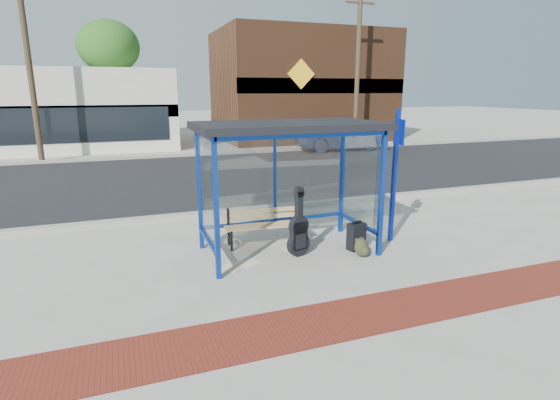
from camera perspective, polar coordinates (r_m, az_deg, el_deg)
name	(u,v)px	position (r m, az deg, el deg)	size (l,w,h in m)	color
ground	(288,251)	(8.33, 1.08, -6.73)	(120.00, 120.00, 0.00)	#B2ADA0
brick_paver_strip	(357,316)	(6.19, 10.08, -14.66)	(60.00, 1.00, 0.01)	maroon
curb_near	(246,210)	(10.93, -4.41, -1.32)	(60.00, 0.25, 0.12)	gray
street_asphalt	(207,176)	(15.79, -9.47, 3.13)	(60.00, 10.00, 0.00)	black
curb_far	(186,155)	(20.75, -12.15, 5.78)	(60.00, 0.25, 0.12)	gray
far_sidewalk	(181,151)	(22.63, -12.84, 6.27)	(60.00, 4.00, 0.01)	#B2ADA0
bus_shelter	(287,142)	(7.90, 0.96, 7.63)	(3.30, 1.80, 2.42)	navy
storefront_brown	(301,86)	(27.93, 2.79, 14.61)	(10.00, 7.08, 6.40)	#59331E
tree_mid	(109,47)	(29.36, -21.48, 18.07)	(3.60, 3.60, 7.03)	#4C3826
tree_right	(341,54)	(33.11, 7.93, 18.32)	(3.60, 3.60, 7.03)	#4C3826
utility_pole_west	(29,61)	(20.93, -30.00, 15.46)	(1.60, 0.24, 8.00)	#4C3826
utility_pole_east	(358,67)	(23.82, 10.10, 16.68)	(1.60, 0.24, 8.00)	#4C3826
bench	(265,223)	(8.59, -1.97, -3.06)	(1.62, 0.52, 0.75)	black
guitar_bag	(299,232)	(7.98, 2.45, -4.26)	(0.47, 0.24, 1.23)	black
suitcase	(356,237)	(8.45, 9.94, -4.73)	(0.37, 0.28, 0.57)	black
backpack	(362,248)	(8.17, 10.66, -6.17)	(0.33, 0.30, 0.35)	#2B2D19
sign_post	(395,169)	(8.84, 14.79, 3.96)	(0.10, 0.33, 2.63)	#0D2497
newspaper_a	(249,263)	(7.81, -4.06, -8.21)	(0.39, 0.31, 0.01)	white
newspaper_b	(232,267)	(7.67, -6.29, -8.68)	(0.41, 0.32, 0.01)	white
newspaper_c	(291,250)	(8.41, 1.42, -6.49)	(0.35, 0.27, 0.01)	white
parked_car	(341,136)	(22.44, 7.99, 8.31)	(1.56, 4.48, 1.48)	#182344
fire_hydrant	(373,139)	(25.02, 12.05, 7.84)	(0.29, 0.19, 0.65)	#B51D0C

